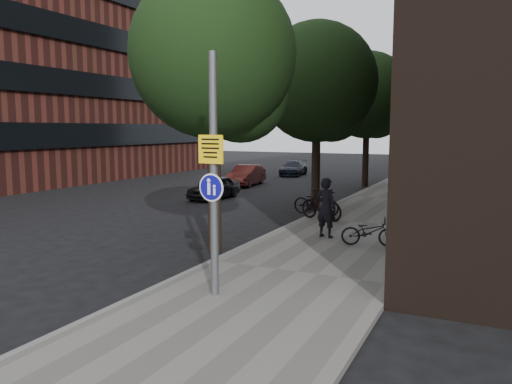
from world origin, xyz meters
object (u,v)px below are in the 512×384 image
Objects in this scene: signpost at (214,175)px; pedestrian at (326,207)px; parked_bike_facade_near at (369,232)px; parked_car_near at (214,187)px.

signpost reaches higher than pedestrian.
pedestrian is 1.17× the size of parked_bike_facade_near.
signpost is 3.05× the size of parked_bike_facade_near.
signpost is at bearing 147.25° from parked_bike_facade_near.
signpost is 6.06m from parked_bike_facade_near.
parked_bike_facade_near is 11.55m from parked_car_near.
signpost reaches higher than parked_car_near.
signpost is 6.20m from pedestrian.
parked_bike_facade_near is at bearing -34.69° from parked_car_near.
parked_bike_facade_near is 0.47× the size of parked_car_near.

